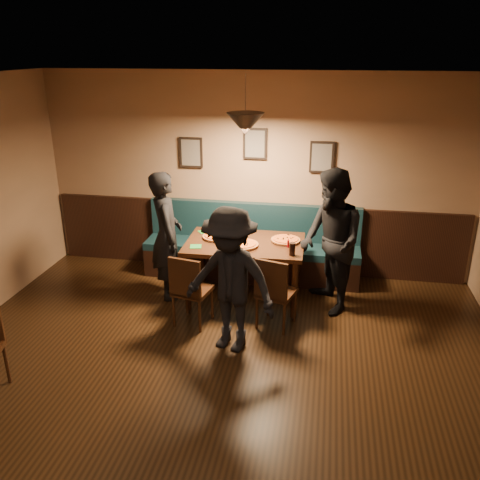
{
  "coord_description": "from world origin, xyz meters",
  "views": [
    {
      "loc": [
        0.99,
        -3.25,
        3.08
      ],
      "look_at": [
        0.02,
        2.17,
        0.95
      ],
      "focal_mm": 37.55,
      "sensor_mm": 36.0,
      "label": 1
    }
  ],
  "objects": [
    {
      "name": "chair_near_right",
      "position": [
        0.5,
        1.92,
        0.44
      ],
      "size": [
        0.49,
        0.49,
        0.89
      ],
      "primitive_type": null,
      "rotation": [
        0.0,
        0.0,
        -0.28
      ],
      "color": "black",
      "rests_on": "floor"
    },
    {
      "name": "diner_left",
      "position": [
        -0.98,
        2.46,
        0.83
      ],
      "size": [
        0.6,
        0.71,
        1.66
      ],
      "primitive_type": "imported",
      "rotation": [
        0.0,
        0.0,
        1.97
      ],
      "color": "black",
      "rests_on": "floor"
    },
    {
      "name": "pizza_b",
      "position": [
        0.02,
        2.38,
        0.81
      ],
      "size": [
        0.5,
        0.5,
        0.04
      ],
      "primitive_type": "cylinder",
      "rotation": [
        0.0,
        0.0,
        0.42
      ],
      "color": "#C36924",
      "rests_on": "dining_table"
    },
    {
      "name": "tabasco_bottle",
      "position": [
        0.57,
        2.44,
        0.84
      ],
      "size": [
        0.03,
        0.03,
        0.11
      ],
      "primitive_type": "cylinder",
      "rotation": [
        0.0,
        0.0,
        0.05
      ],
      "color": "#9F0510",
      "rests_on": "dining_table"
    },
    {
      "name": "dining_table",
      "position": [
        0.02,
        2.52,
        0.39
      ],
      "size": [
        1.49,
        0.98,
        0.79
      ],
      "primitive_type": "cube",
      "rotation": [
        0.0,
        0.0,
        0.02
      ],
      "color": "black",
      "rests_on": "floor"
    },
    {
      "name": "napkin_a",
      "position": [
        -0.57,
        2.79,
        0.79
      ],
      "size": [
        0.19,
        0.19,
        0.01
      ],
      "primitive_type": "cube",
      "rotation": [
        0.0,
        0.0,
        0.63
      ],
      "color": "#1D6E24",
      "rests_on": "dining_table"
    },
    {
      "name": "pizza_a",
      "position": [
        -0.35,
        2.6,
        0.81
      ],
      "size": [
        0.45,
        0.45,
        0.04
      ],
      "primitive_type": "cylinder",
      "rotation": [
        0.0,
        0.0,
        0.2
      ],
      "color": "#CF6227",
      "rests_on": "dining_table"
    },
    {
      "name": "wall_back",
      "position": [
        0.0,
        3.5,
        1.4
      ],
      "size": [
        6.0,
        0.0,
        6.0
      ],
      "primitive_type": "plane",
      "rotation": [
        1.57,
        0.0,
        0.0
      ],
      "color": "#8C704F",
      "rests_on": "ground"
    },
    {
      "name": "picture_right",
      "position": [
        0.9,
        3.47,
        1.7
      ],
      "size": [
        0.32,
        0.04,
        0.42
      ],
      "primitive_type": "cube",
      "color": "black",
      "rests_on": "wall_back"
    },
    {
      "name": "diner_right",
      "position": [
        1.08,
        2.45,
        0.89
      ],
      "size": [
        0.96,
        1.06,
        1.77
      ],
      "primitive_type": "imported",
      "rotation": [
        0.0,
        0.0,
        -1.17
      ],
      "color": "black",
      "rests_on": "floor"
    },
    {
      "name": "booth_bench",
      "position": [
        0.0,
        3.2,
        0.5
      ],
      "size": [
        3.0,
        0.6,
        1.0
      ],
      "primitive_type": null,
      "color": "#0F232D",
      "rests_on": "ground"
    },
    {
      "name": "pendant_lamp",
      "position": [
        0.02,
        2.52,
        2.25
      ],
      "size": [
        0.44,
        0.44,
        0.25
      ],
      "primitive_type": "cone",
      "rotation": [
        3.14,
        0.0,
        0.0
      ],
      "color": "black",
      "rests_on": "ceiling"
    },
    {
      "name": "cutlery_set",
      "position": [
        -0.01,
        2.11,
        0.79
      ],
      "size": [
        0.19,
        0.04,
        0.0
      ],
      "primitive_type": "cube",
      "rotation": [
        0.0,
        0.0,
        1.44
      ],
      "color": "#BABABE",
      "rests_on": "dining_table"
    },
    {
      "name": "diner_front",
      "position": [
        0.06,
        1.38,
        0.8
      ],
      "size": [
        1.16,
        0.87,
        1.6
      ],
      "primitive_type": "imported",
      "rotation": [
        0.0,
        0.0,
        -0.3
      ],
      "color": "black",
      "rests_on": "floor"
    },
    {
      "name": "wainscot",
      "position": [
        0.0,
        3.47,
        0.5
      ],
      "size": [
        5.88,
        0.06,
        1.0
      ],
      "primitive_type": "cube",
      "color": "black",
      "rests_on": "ground"
    },
    {
      "name": "soda_glass",
      "position": [
        0.64,
        2.2,
        0.86
      ],
      "size": [
        0.08,
        0.08,
        0.15
      ],
      "primitive_type": "cylinder",
      "rotation": [
        0.0,
        0.0,
        -0.05
      ],
      "color": "black",
      "rests_on": "dining_table"
    },
    {
      "name": "chair_near_left",
      "position": [
        -0.47,
        1.81,
        0.44
      ],
      "size": [
        0.46,
        0.46,
        0.89
      ],
      "primitive_type": null,
      "rotation": [
        0.0,
        0.0,
        -0.2
      ],
      "color": "black",
      "rests_on": "floor"
    },
    {
      "name": "napkin_b",
      "position": [
        -0.54,
        2.26,
        0.79
      ],
      "size": [
        0.16,
        0.16,
        0.01
      ],
      "primitive_type": "cube",
      "rotation": [
        0.0,
        0.0,
        0.21
      ],
      "color": "#207B2E",
      "rests_on": "dining_table"
    },
    {
      "name": "floor",
      "position": [
        0.0,
        0.0,
        0.0
      ],
      "size": [
        7.0,
        7.0,
        0.0
      ],
      "primitive_type": "plane",
      "color": "black",
      "rests_on": "ground"
    },
    {
      "name": "picture_center",
      "position": [
        0.0,
        3.47,
        1.85
      ],
      "size": [
        0.32,
        0.04,
        0.42
      ],
      "primitive_type": "cube",
      "color": "black",
      "rests_on": "wall_back"
    },
    {
      "name": "ceiling",
      "position": [
        0.0,
        0.0,
        2.8
      ],
      "size": [
        7.0,
        7.0,
        0.0
      ],
      "primitive_type": "plane",
      "rotation": [
        3.14,
        0.0,
        0.0
      ],
      "color": "silver",
      "rests_on": "ground"
    },
    {
      "name": "picture_left",
      "position": [
        -0.9,
        3.47,
        1.7
      ],
      "size": [
        0.32,
        0.04,
        0.42
      ],
      "primitive_type": "cube",
      "color": "black",
      "rests_on": "wall_back"
    },
    {
      "name": "pizza_c",
      "position": [
        0.52,
        2.63,
        0.81
      ],
      "size": [
        0.45,
        0.45,
        0.04
      ],
      "primitive_type": "cylinder",
      "rotation": [
        0.0,
        0.0,
        0.27
      ],
      "color": "orange",
      "rests_on": "dining_table"
    }
  ]
}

